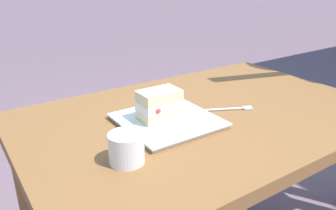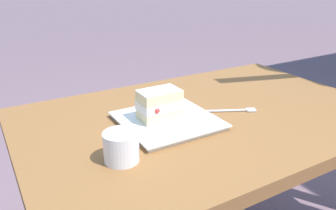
% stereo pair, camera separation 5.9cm
% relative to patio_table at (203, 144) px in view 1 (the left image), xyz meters
% --- Properties ---
extents(patio_table, '(1.18, 0.77, 0.72)m').
position_rel_patio_table_xyz_m(patio_table, '(0.00, 0.00, 0.00)').
color(patio_table, brown).
rests_on(patio_table, ground).
extents(dessert_plate, '(0.28, 0.28, 0.02)m').
position_rel_patio_table_xyz_m(dessert_plate, '(0.15, 0.00, 0.13)').
color(dessert_plate, white).
rests_on(dessert_plate, patio_table).
extents(cake_slice, '(0.13, 0.09, 0.09)m').
position_rel_patio_table_xyz_m(cake_slice, '(0.17, -0.01, 0.18)').
color(cake_slice, beige).
rests_on(cake_slice, dessert_plate).
extents(dessert_fork, '(0.16, 0.09, 0.01)m').
position_rel_patio_table_xyz_m(dessert_fork, '(-0.09, 0.03, 0.12)').
color(dessert_fork, silver).
rests_on(dessert_fork, patio_table).
extents(coffee_cup, '(0.09, 0.09, 0.08)m').
position_rel_patio_table_xyz_m(coffee_cup, '(0.35, 0.13, 0.16)').
color(coffee_cup, white).
rests_on(coffee_cup, patio_table).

